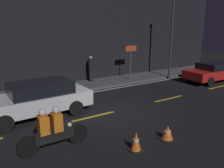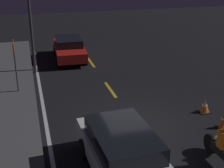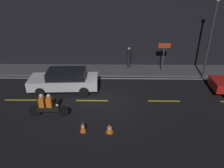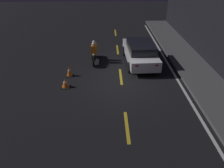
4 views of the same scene
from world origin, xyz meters
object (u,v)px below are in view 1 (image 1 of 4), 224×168
motorcycle (52,130)px  traffic_cone_mid (167,133)px  street_lamp (172,34)px  sedan_white (37,98)px  taxi_red (213,71)px  pedestrian (91,68)px  traffic_cone_near (136,142)px  shop_sign (131,55)px

motorcycle → traffic_cone_mid: bearing=-21.8°
traffic_cone_mid → street_lamp: (6.88, 6.43, 3.00)m
traffic_cone_mid → motorcycle: bearing=157.9°
sedan_white → taxi_red: 12.00m
taxi_red → pedestrian: pedestrian is taller
sedan_white → traffic_cone_near: (1.78, -4.41, -0.49)m
taxi_red → motorcycle: (-12.34, -2.81, -0.06)m
taxi_red → traffic_cone_near: bearing=25.1°
traffic_cone_near → shop_sign: bearing=54.0°
traffic_cone_mid → street_lamp: 9.88m
taxi_red → street_lamp: bearing=-45.0°
traffic_cone_mid → shop_sign: bearing=61.5°
traffic_cone_near → shop_sign: (5.29, 7.29, 1.55)m
traffic_cone_near → pedestrian: pedestrian is taller
street_lamp → pedestrian: bearing=161.5°
traffic_cone_near → pedestrian: (2.71, 8.24, 0.74)m
sedan_white → motorcycle: (-0.34, -3.03, -0.13)m
motorcycle → shop_sign: shop_sign is taller
taxi_red → street_lamp: street_lamp is taller
taxi_red → shop_sign: (-4.92, 3.10, 1.12)m
taxi_red → traffic_cone_mid: taxi_red is taller
shop_sign → pedestrian: bearing=159.7°
sedan_white → shop_sign: (7.08, 2.88, 1.06)m
shop_sign → street_lamp: size_ratio=0.42×
pedestrian → shop_sign: bearing=-20.3°
traffic_cone_near → street_lamp: bearing=38.0°
taxi_red → traffic_cone_near: (-10.21, -4.18, -0.43)m
traffic_cone_near → street_lamp: street_lamp is taller
taxi_red → shop_sign: bearing=-29.4°
motorcycle → traffic_cone_mid: 3.75m
traffic_cone_near → shop_sign: shop_sign is taller
taxi_red → traffic_cone_near: 11.05m
sedan_white → motorcycle: size_ratio=2.09×
motorcycle → traffic_cone_near: size_ratio=3.65×
street_lamp → shop_sign: bearing=163.1°
motorcycle → street_lamp: bearing=26.2°
pedestrian → shop_sign: shop_sign is taller
shop_sign → sedan_white: bearing=-157.9°
traffic_cone_near → street_lamp: (8.20, 6.40, 2.94)m
motorcycle → traffic_cone_near: (2.13, -1.37, -0.36)m
sedan_white → pedestrian: pedestrian is taller
pedestrian → traffic_cone_mid: bearing=-99.5°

